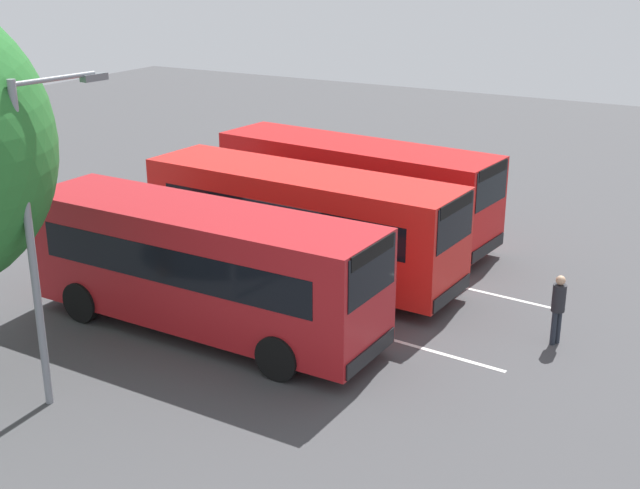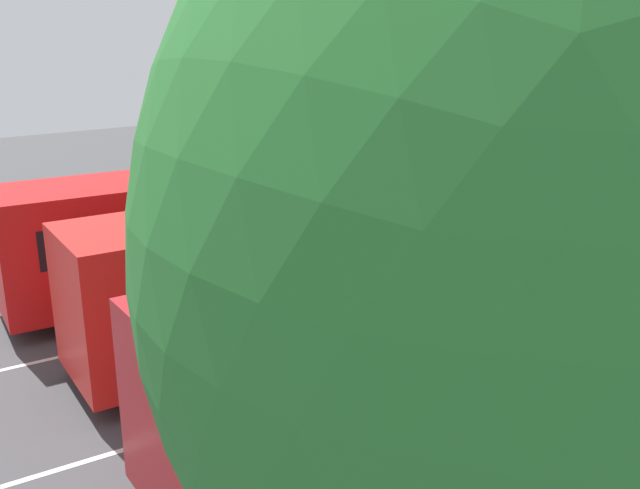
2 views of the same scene
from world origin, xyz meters
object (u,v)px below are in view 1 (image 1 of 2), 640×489
object	(u,v)px
bus_center_left	(302,221)
pedestrian	(558,304)
bus_far_left	(202,265)
bus_center_right	(356,187)
street_lamp	(39,223)

from	to	relation	value
bus_center_left	pedestrian	xyz separation A→B (m)	(7.36, -0.66, -0.70)
bus_far_left	bus_center_right	bearing A→B (deg)	91.53
bus_far_left	bus_center_left	size ratio (longest dim) A/B	0.99
pedestrian	street_lamp	bearing A→B (deg)	68.94
bus_center_left	street_lamp	bearing A→B (deg)	-93.43
bus_far_left	bus_center_right	world-z (taller)	same
bus_center_left	bus_center_right	xyz separation A→B (m)	(-0.31, 3.89, 0.00)
bus_far_left	bus_center_left	xyz separation A→B (m)	(0.31, 4.18, 0.00)
pedestrian	street_lamp	distance (m)	11.69
street_lamp	bus_far_left	bearing A→B (deg)	-1.84
bus_center_left	bus_far_left	bearing A→B (deg)	-90.97
bus_center_right	street_lamp	bearing A→B (deg)	-87.88
bus_center_left	street_lamp	distance (m)	8.66
bus_far_left	pedestrian	world-z (taller)	bus_far_left
bus_center_left	pedestrian	distance (m)	7.43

